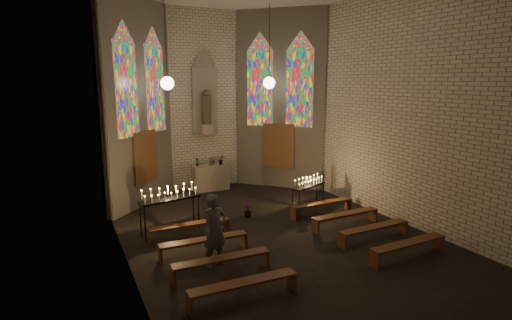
# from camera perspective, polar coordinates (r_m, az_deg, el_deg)

# --- Properties ---
(floor) EXTENTS (12.00, 12.00, 0.00)m
(floor) POSITION_cam_1_polar(r_m,az_deg,el_deg) (11.38, 3.01, -10.89)
(floor) COLOR black
(floor) RESTS_ON ground
(room) EXTENTS (8.22, 12.43, 7.00)m
(room) POSITION_cam_1_polar(r_m,az_deg,el_deg) (13.58, -3.83, 8.84)
(room) COLOR beige
(room) RESTS_ON ground
(altar) EXTENTS (1.40, 0.60, 1.00)m
(altar) POSITION_cam_1_polar(r_m,az_deg,el_deg) (15.97, -6.52, -2.50)
(altar) COLOR #B0A38F
(altar) RESTS_ON ground
(flower_vase_left) EXTENTS (0.20, 0.16, 0.34)m
(flower_vase_left) POSITION_cam_1_polar(r_m,az_deg,el_deg) (15.73, -8.42, -0.27)
(flower_vase_left) COLOR #4C723F
(flower_vase_left) RESTS_ON altar
(flower_vase_center) EXTENTS (0.36, 0.32, 0.37)m
(flower_vase_center) POSITION_cam_1_polar(r_m,az_deg,el_deg) (15.91, -6.24, -0.02)
(flower_vase_center) COLOR #4C723F
(flower_vase_center) RESTS_ON altar
(flower_vase_right) EXTENTS (0.23, 0.19, 0.40)m
(flower_vase_right) POSITION_cam_1_polar(r_m,az_deg,el_deg) (15.89, -4.99, 0.04)
(flower_vase_right) COLOR #4C723F
(flower_vase_right) RESTS_ON altar
(aisle_flower_pot) EXTENTS (0.27, 0.27, 0.44)m
(aisle_flower_pot) POSITION_cam_1_polar(r_m,az_deg,el_deg) (12.82, -1.18, -7.22)
(aisle_flower_pot) COLOR #4C723F
(aisle_flower_pot) RESTS_ON ground
(votive_stand_left) EXTENTS (1.79, 0.73, 1.28)m
(votive_stand_left) POSITION_cam_1_polar(r_m,az_deg,el_deg) (11.54, -12.23, -5.03)
(votive_stand_left) COLOR black
(votive_stand_left) RESTS_ON ground
(votive_stand_right) EXTENTS (1.49, 0.86, 1.07)m
(votive_stand_right) POSITION_cam_1_polar(r_m,az_deg,el_deg) (13.42, 7.53, -3.34)
(votive_stand_right) COLOR black
(votive_stand_right) RESTS_ON ground
(pew_left_0) EXTENTS (2.24, 0.37, 0.43)m
(pew_left_0) POSITION_cam_1_polar(r_m,az_deg,el_deg) (11.30, -9.44, -9.29)
(pew_left_0) COLOR #4E2A16
(pew_left_0) RESTS_ON ground
(pew_right_0) EXTENTS (2.24, 0.37, 0.43)m
(pew_right_0) POSITION_cam_1_polar(r_m,az_deg,el_deg) (13.16, 9.42, -6.29)
(pew_right_0) COLOR #4E2A16
(pew_right_0) RESTS_ON ground
(pew_left_1) EXTENTS (2.24, 0.37, 0.43)m
(pew_left_1) POSITION_cam_1_polar(r_m,az_deg,el_deg) (10.23, -7.45, -11.48)
(pew_left_1) COLOR #4E2A16
(pew_left_1) RESTS_ON ground
(pew_right_1) EXTENTS (2.24, 0.37, 0.43)m
(pew_right_1) POSITION_cam_1_polar(r_m,az_deg,el_deg) (12.26, 12.69, -7.75)
(pew_right_1) COLOR #4E2A16
(pew_right_1) RESTS_ON ground
(pew_left_2) EXTENTS (2.24, 0.37, 0.43)m
(pew_left_2) POSITION_cam_1_polar(r_m,az_deg,el_deg) (9.20, -4.97, -14.15)
(pew_left_2) COLOR #4E2A16
(pew_left_2) RESTS_ON ground
(pew_right_2) EXTENTS (2.24, 0.37, 0.43)m
(pew_right_2) POSITION_cam_1_polar(r_m,az_deg,el_deg) (11.41, 16.50, -9.41)
(pew_right_2) COLOR #4E2A16
(pew_right_2) RESTS_ON ground
(pew_left_3) EXTENTS (2.24, 0.37, 0.43)m
(pew_left_3) POSITION_cam_1_polar(r_m,az_deg,el_deg) (8.21, -1.78, -17.43)
(pew_left_3) COLOR #4E2A16
(pew_left_3) RESTS_ON ground
(pew_right_3) EXTENTS (2.24, 0.37, 0.43)m
(pew_right_3) POSITION_cam_1_polar(r_m,az_deg,el_deg) (10.63, 20.94, -11.27)
(pew_right_3) COLOR #4E2A16
(pew_right_3) RESTS_ON ground
(visitor) EXTENTS (0.73, 0.58, 1.74)m
(visitor) POSITION_cam_1_polar(r_m,az_deg,el_deg) (9.45, -5.87, -9.99)
(visitor) COLOR #4E4D58
(visitor) RESTS_ON ground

